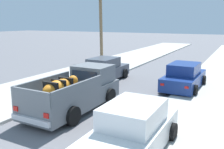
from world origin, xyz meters
name	(u,v)px	position (x,y,z in m)	size (l,w,h in m)	color
sidewalk_left	(79,75)	(-4.94, 12.00, 0.06)	(5.04, 60.00, 0.12)	#B2AFA8
curb_left	(92,77)	(-3.82, 12.00, 0.05)	(0.16, 60.00, 0.10)	silver
curb_right	(204,90)	(3.82, 12.00, 0.05)	(0.16, 60.00, 0.10)	silver
pickup_truck	(76,92)	(-0.92, 6.11, 0.81)	(2.27, 5.23, 1.80)	slate
car_left_near	(104,70)	(-2.58, 11.62, 0.71)	(2.07, 4.28, 1.54)	#474C56
car_right_near	(184,77)	(2.64, 11.91, 0.71)	(2.11, 4.30, 1.54)	navy
car_left_mid	(132,131)	(2.86, 3.71, 0.71)	(2.04, 4.27, 1.54)	silver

